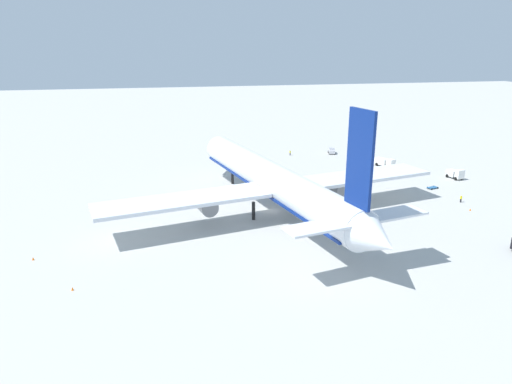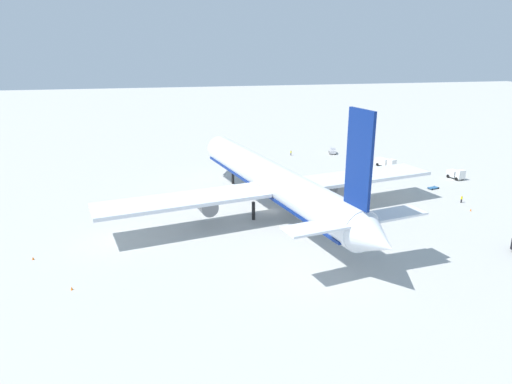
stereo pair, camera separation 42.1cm
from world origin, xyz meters
name	(u,v)px [view 2 (the right image)]	position (x,y,z in m)	size (l,w,h in m)	color
ground_plane	(271,211)	(0.00, 0.00, 0.00)	(600.00, 600.00, 0.00)	#B2B2AD
airliner	(274,181)	(-1.25, -0.34, 7.08)	(76.18, 73.83, 25.60)	silver
service_truck_0	(386,162)	(29.85, -41.66, 1.38)	(6.45, 4.60, 2.57)	white
service_truck_3	(456,174)	(14.17, -54.12, 1.38)	(5.00, 3.10, 2.78)	white
service_van	(332,150)	(49.15, -32.57, 1.03)	(4.38, 2.81, 1.97)	silver
baggage_cart_0	(264,160)	(43.88, -8.51, 0.26)	(2.93, 1.94, 0.40)	gray
baggage_cart_1	(433,188)	(7.35, -43.34, 0.27)	(2.18, 3.42, 0.40)	#26598C
ground_worker_0	(291,153)	(49.49, -18.58, 0.82)	(0.56, 0.56, 1.62)	#3F3F47
ground_worker_1	(380,169)	(24.29, -37.37, 0.89)	(0.46, 0.46, 1.75)	black
ground_worker_2	(462,199)	(-3.51, -43.68, 0.85)	(0.55, 0.55, 1.68)	black
traffic_cone_0	(471,210)	(-8.90, -42.29, 0.28)	(0.36, 0.36, 0.55)	orange
traffic_cone_1	(33,258)	(-15.08, 44.58, 0.28)	(0.36, 0.36, 0.55)	orange
traffic_cone_2	(72,288)	(-27.06, 36.57, 0.28)	(0.36, 0.36, 0.55)	orange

